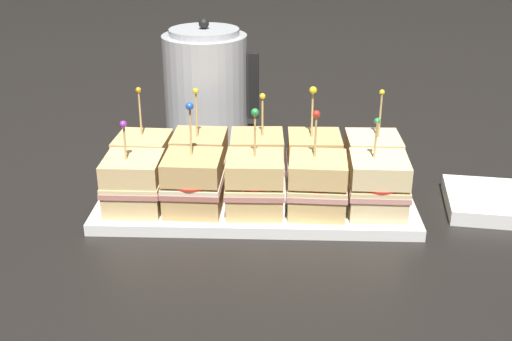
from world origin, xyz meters
TOP-DOWN VIEW (x-y plane):
  - ground_plane at (0.00, 0.00)m, footprint 6.00×6.00m
  - serving_platter at (0.00, 0.00)m, footprint 0.50×0.21m
  - sandwich_front_far_left at (-0.18, -0.05)m, footprint 0.09×0.09m
  - sandwich_front_left at (-0.09, -0.05)m, footprint 0.09×0.09m
  - sandwich_front_center at (-0.00, -0.05)m, footprint 0.09×0.09m
  - sandwich_front_right at (0.09, -0.05)m, footprint 0.09×0.09m
  - sandwich_front_far_right at (0.19, -0.05)m, footprint 0.09×0.09m
  - sandwich_back_far_left at (-0.19, 0.04)m, footprint 0.09×0.09m
  - sandwich_back_left at (-0.09, 0.05)m, footprint 0.09×0.09m
  - sandwich_back_center at (0.00, 0.05)m, footprint 0.09×0.09m
  - sandwich_back_right at (0.09, 0.05)m, footprint 0.09×0.09m
  - sandwich_back_far_right at (0.19, 0.05)m, footprint 0.09×0.09m
  - kettle_steel at (-0.11, 0.29)m, footprint 0.19×0.16m
  - napkin_stack at (0.38, 0.01)m, footprint 0.16×0.16m

SIDE VIEW (x-z plane):
  - ground_plane at x=0.00m, z-range 0.00..0.00m
  - serving_platter at x=0.00m, z-range 0.00..0.02m
  - napkin_stack at x=0.38m, z-range 0.00..0.02m
  - sandwich_back_far_left at x=-0.19m, z-range -0.02..0.14m
  - sandwich_front_far_left at x=-0.18m, z-range -0.01..0.13m
  - sandwich_back_far_right at x=0.19m, z-range -0.02..0.15m
  - sandwich_back_center at x=0.00m, z-range -0.02..0.14m
  - sandwich_front_far_right at x=0.19m, z-range -0.01..0.14m
  - sandwich_back_left at x=-0.09m, z-range -0.02..0.15m
  - sandwich_front_right at x=0.09m, z-range -0.02..0.14m
  - sandwich_front_center at x=0.00m, z-range -0.02..0.14m
  - sandwich_front_left at x=-0.09m, z-range -0.02..0.15m
  - sandwich_back_right at x=0.09m, z-range -0.02..0.15m
  - kettle_steel at x=-0.11m, z-range -0.01..0.24m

